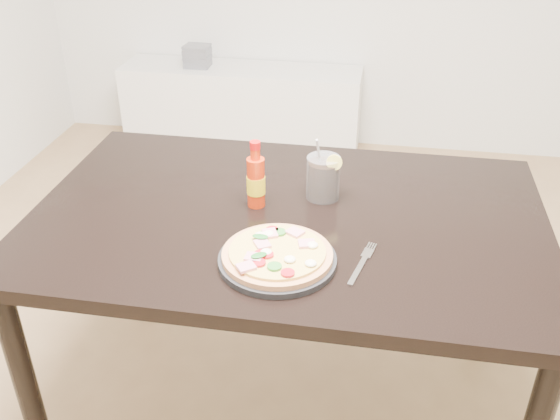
% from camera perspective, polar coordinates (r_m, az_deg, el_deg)
% --- Properties ---
extents(dining_table, '(1.40, 0.90, 0.75)m').
position_cam_1_polar(dining_table, '(1.75, 0.68, -2.64)').
color(dining_table, black).
rests_on(dining_table, ground).
extents(plate, '(0.29, 0.29, 0.02)m').
position_cam_1_polar(plate, '(1.50, -0.25, -4.60)').
color(plate, black).
rests_on(plate, dining_table).
extents(pizza, '(0.27, 0.27, 0.03)m').
position_cam_1_polar(pizza, '(1.49, -0.28, -3.98)').
color(pizza, tan).
rests_on(pizza, plate).
extents(hot_sauce_bottle, '(0.06, 0.06, 0.19)m').
position_cam_1_polar(hot_sauce_bottle, '(1.71, -2.22, 2.69)').
color(hot_sauce_bottle, red).
rests_on(hot_sauce_bottle, dining_table).
extents(cola_cup, '(0.10, 0.10, 0.18)m').
position_cam_1_polar(cola_cup, '(1.76, 3.96, 2.90)').
color(cola_cup, black).
rests_on(cola_cup, dining_table).
extents(fork, '(0.06, 0.19, 0.00)m').
position_cam_1_polar(fork, '(1.52, 7.57, -4.73)').
color(fork, silver).
rests_on(fork, dining_table).
extents(media_console, '(1.40, 0.34, 0.50)m').
position_cam_1_polar(media_console, '(3.79, -3.50, 9.24)').
color(media_console, white).
rests_on(media_console, ground).
extents(cd_stack, '(0.14, 0.12, 0.13)m').
position_cam_1_polar(cd_stack, '(3.74, -7.57, 13.79)').
color(cd_stack, slate).
rests_on(cd_stack, media_console).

